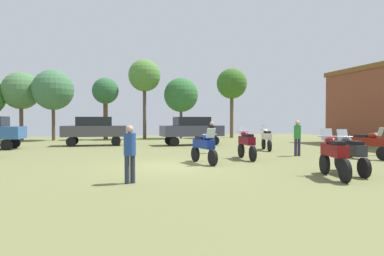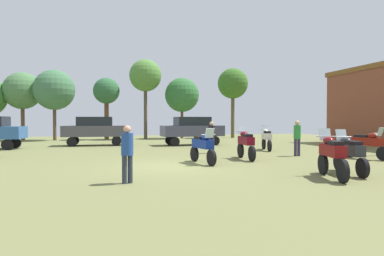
{
  "view_description": "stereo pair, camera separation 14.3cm",
  "coord_description": "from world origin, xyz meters",
  "px_view_note": "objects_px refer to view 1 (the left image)",
  "views": [
    {
      "loc": [
        -2.63,
        -12.58,
        1.81
      ],
      "look_at": [
        2.44,
        6.45,
        1.33
      ],
      "focal_mm": 31.23,
      "sensor_mm": 36.0,
      "label": 1
    },
    {
      "loc": [
        -2.49,
        -12.61,
        1.81
      ],
      "look_at": [
        2.44,
        6.45,
        1.33
      ],
      "focal_mm": 31.23,
      "sensor_mm": 36.0,
      "label": 2
    }
  ],
  "objects_px": {
    "car_2": "(94,129)",
    "tree_4": "(232,84)",
    "person_3": "(212,135)",
    "motorcycle_3": "(351,152)",
    "tree_2": "(21,91)",
    "car_3": "(192,129)",
    "tree_5": "(53,90)",
    "motorcycle_5": "(334,154)",
    "person_2": "(297,135)",
    "motorcycle_2": "(367,143)",
    "tree_7": "(181,95)",
    "motorcycle_1": "(266,138)",
    "tree_1": "(144,76)",
    "person_1": "(130,150)",
    "motorcycle_6": "(204,146)",
    "tree_3": "(105,92)",
    "motorcycle_4": "(246,143)"
  },
  "relations": [
    {
      "from": "person_1",
      "to": "tree_7",
      "type": "distance_m",
      "value": 23.12
    },
    {
      "from": "tree_7",
      "to": "motorcycle_1",
      "type": "bearing_deg",
      "value": -81.55
    },
    {
      "from": "tree_4",
      "to": "tree_5",
      "type": "bearing_deg",
      "value": -179.42
    },
    {
      "from": "motorcycle_2",
      "to": "motorcycle_4",
      "type": "bearing_deg",
      "value": -30.57
    },
    {
      "from": "motorcycle_2",
      "to": "car_2",
      "type": "relative_size",
      "value": 0.49
    },
    {
      "from": "motorcycle_4",
      "to": "tree_3",
      "type": "distance_m",
      "value": 18.77
    },
    {
      "from": "motorcycle_5",
      "to": "tree_2",
      "type": "height_order",
      "value": "tree_2"
    },
    {
      "from": "person_2",
      "to": "tree_7",
      "type": "relative_size",
      "value": 0.3
    },
    {
      "from": "motorcycle_5",
      "to": "person_3",
      "type": "height_order",
      "value": "person_3"
    },
    {
      "from": "motorcycle_6",
      "to": "tree_2",
      "type": "bearing_deg",
      "value": -70.38
    },
    {
      "from": "motorcycle_1",
      "to": "person_1",
      "type": "height_order",
      "value": "person_1"
    },
    {
      "from": "motorcycle_6",
      "to": "car_2",
      "type": "relative_size",
      "value": 0.5
    },
    {
      "from": "motorcycle_1",
      "to": "tree_5",
      "type": "xyz_separation_m",
      "value": [
        -13.47,
        13.24,
        3.65
      ]
    },
    {
      "from": "motorcycle_1",
      "to": "person_1",
      "type": "bearing_deg",
      "value": -121.36
    },
    {
      "from": "car_2",
      "to": "tree_7",
      "type": "xyz_separation_m",
      "value": [
        7.87,
        7.22,
        3.01
      ]
    },
    {
      "from": "motorcycle_2",
      "to": "tree_3",
      "type": "relative_size",
      "value": 0.38
    },
    {
      "from": "car_2",
      "to": "motorcycle_2",
      "type": "bearing_deg",
      "value": -131.02
    },
    {
      "from": "car_2",
      "to": "tree_4",
      "type": "bearing_deg",
      "value": -59.38
    },
    {
      "from": "motorcycle_6",
      "to": "motorcycle_4",
      "type": "bearing_deg",
      "value": -168.4
    },
    {
      "from": "tree_2",
      "to": "tree_3",
      "type": "bearing_deg",
      "value": -5.59
    },
    {
      "from": "car_2",
      "to": "tree_2",
      "type": "height_order",
      "value": "tree_2"
    },
    {
      "from": "motorcycle_2",
      "to": "tree_7",
      "type": "bearing_deg",
      "value": -93.85
    },
    {
      "from": "motorcycle_2",
      "to": "person_1",
      "type": "height_order",
      "value": "person_1"
    },
    {
      "from": "car_2",
      "to": "tree_2",
      "type": "bearing_deg",
      "value": 41.11
    },
    {
      "from": "motorcycle_5",
      "to": "person_2",
      "type": "relative_size",
      "value": 1.23
    },
    {
      "from": "motorcycle_1",
      "to": "tree_2",
      "type": "relative_size",
      "value": 0.36
    },
    {
      "from": "motorcycle_3",
      "to": "tree_2",
      "type": "relative_size",
      "value": 0.35
    },
    {
      "from": "tree_5",
      "to": "tree_7",
      "type": "height_order",
      "value": "tree_5"
    },
    {
      "from": "motorcycle_2",
      "to": "motorcycle_3",
      "type": "relative_size",
      "value": 1.02
    },
    {
      "from": "tree_4",
      "to": "motorcycle_6",
      "type": "bearing_deg",
      "value": -114.91
    },
    {
      "from": "tree_2",
      "to": "motorcycle_3",
      "type": "bearing_deg",
      "value": -56.93
    },
    {
      "from": "person_3",
      "to": "motorcycle_2",
      "type": "bearing_deg",
      "value": 175.0
    },
    {
      "from": "person_2",
      "to": "tree_5",
      "type": "xyz_separation_m",
      "value": [
        -13.48,
        16.49,
        3.35
      ]
    },
    {
      "from": "tree_2",
      "to": "tree_4",
      "type": "xyz_separation_m",
      "value": [
        19.37,
        -0.81,
        1.04
      ]
    },
    {
      "from": "motorcycle_1",
      "to": "motorcycle_6",
      "type": "xyz_separation_m",
      "value": [
        -5.31,
        -4.79,
        -0.01
      ]
    },
    {
      "from": "car_2",
      "to": "tree_2",
      "type": "xyz_separation_m",
      "value": [
        -6.34,
        7.86,
        3.15
      ]
    },
    {
      "from": "tree_4",
      "to": "person_3",
      "type": "bearing_deg",
      "value": -115.54
    },
    {
      "from": "tree_1",
      "to": "motorcycle_2",
      "type": "bearing_deg",
      "value": -66.81
    },
    {
      "from": "tree_7",
      "to": "motorcycle_6",
      "type": "bearing_deg",
      "value": -100.14
    },
    {
      "from": "person_3",
      "to": "tree_1",
      "type": "distance_m",
      "value": 15.11
    },
    {
      "from": "motorcycle_3",
      "to": "person_2",
      "type": "xyz_separation_m",
      "value": [
        1.39,
        5.33,
        0.31
      ]
    },
    {
      "from": "person_3",
      "to": "tree_3",
      "type": "distance_m",
      "value": 15.7
    },
    {
      "from": "car_2",
      "to": "tree_5",
      "type": "distance_m",
      "value": 8.39
    },
    {
      "from": "motorcycle_6",
      "to": "person_3",
      "type": "bearing_deg",
      "value": -122.85
    },
    {
      "from": "car_2",
      "to": "tree_1",
      "type": "bearing_deg",
      "value": -29.53
    },
    {
      "from": "person_1",
      "to": "tree_2",
      "type": "height_order",
      "value": "tree_2"
    },
    {
      "from": "tree_7",
      "to": "tree_1",
      "type": "bearing_deg",
      "value": -176.2
    },
    {
      "from": "person_3",
      "to": "tree_4",
      "type": "relative_size",
      "value": 0.25
    },
    {
      "from": "car_3",
      "to": "tree_5",
      "type": "bearing_deg",
      "value": 48.16
    },
    {
      "from": "tree_3",
      "to": "tree_5",
      "type": "distance_m",
      "value": 4.4
    }
  ]
}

